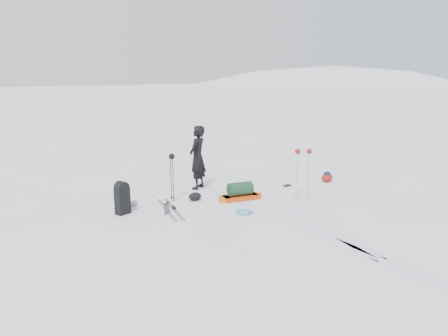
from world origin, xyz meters
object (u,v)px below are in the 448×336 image
Objects in this scene: skier at (198,157)px; expedition_rucksack at (123,198)px; pulk_sled at (240,193)px; ski_poles_black at (172,162)px.

skier is 3.12m from expedition_rucksack.
pulk_sled is 1.00× the size of ski_poles_black.
ski_poles_black is at bearing 161.16° from pulk_sled.
skier is at bearing 113.75° from pulk_sled.
skier is 1.45× the size of pulk_sled.
ski_poles_black reaches higher than pulk_sled.
ski_poles_black is at bearing -7.13° from expedition_rucksack.
pulk_sled is at bearing -14.90° from ski_poles_black.
skier is at bearing 45.86° from ski_poles_black.
skier reaches higher than pulk_sled.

